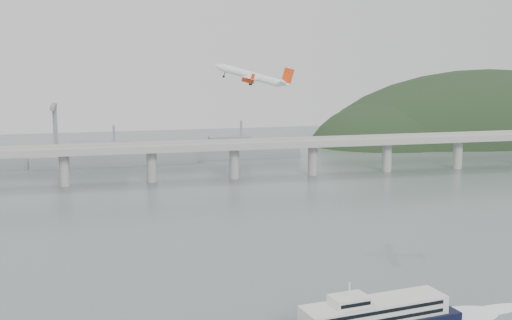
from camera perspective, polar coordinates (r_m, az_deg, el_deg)
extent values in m
plane|color=slate|center=(226.35, 3.20, -11.32)|extent=(900.00, 900.00, 0.00)
cube|color=#989896|center=(411.76, -4.55, 1.08)|extent=(800.00, 22.00, 2.20)
cube|color=#989896|center=(401.19, -4.34, 1.15)|extent=(800.00, 0.60, 1.80)
cube|color=#989896|center=(421.75, -4.77, 1.56)|extent=(800.00, 0.60, 1.80)
cylinder|color=#989896|center=(409.61, -15.67, -0.78)|extent=(6.00, 6.00, 21.00)
cylinder|color=#989896|center=(410.18, -8.68, -0.52)|extent=(6.00, 6.00, 21.00)
cylinder|color=#989896|center=(416.80, -1.82, -0.25)|extent=(6.00, 6.00, 21.00)
cylinder|color=#989896|center=(429.17, 4.75, 0.01)|extent=(6.00, 6.00, 21.00)
cylinder|color=#989896|center=(446.83, 10.86, 0.25)|extent=(6.00, 6.00, 21.00)
cylinder|color=#989896|center=(469.17, 16.46, 0.47)|extent=(6.00, 6.00, 21.00)
ellipsoid|color=black|center=(634.33, 18.48, 0.14)|extent=(320.00, 150.00, 156.00)
ellipsoid|color=black|center=(580.56, 11.00, 0.23)|extent=(140.00, 110.00, 96.00)
cube|color=slate|center=(474.21, -11.69, 0.08)|extent=(110.55, 21.43, 8.00)
cube|color=slate|center=(472.88, -13.05, 0.99)|extent=(39.01, 16.73, 8.00)
cylinder|color=slate|center=(471.88, -11.75, 2.00)|extent=(1.60, 1.60, 14.00)
cube|color=slate|center=(494.14, -1.23, 0.66)|extent=(85.00, 13.60, 8.00)
cube|color=slate|center=(491.31, -2.21, 1.55)|extent=(29.75, 11.90, 8.00)
cylinder|color=slate|center=(491.91, -1.24, 2.50)|extent=(1.60, 1.60, 14.00)
cube|color=slate|center=(507.42, -16.37, 2.33)|extent=(3.00, 3.00, 40.00)
cube|color=slate|center=(495.64, -16.53, 4.25)|extent=(3.00, 28.00, 3.00)
cube|color=silver|center=(200.77, 9.84, -12.18)|extent=(44.60, 17.29, 5.18)
cube|color=black|center=(196.20, 10.68, -12.32)|extent=(38.86, 6.56, 1.04)
cube|color=black|center=(197.14, 10.66, -12.99)|extent=(38.86, 6.56, 1.04)
cube|color=black|center=(204.40, 9.06, -11.35)|extent=(38.86, 6.56, 1.04)
cube|color=black|center=(205.30, 9.04, -12.00)|extent=(38.86, 6.56, 1.04)
cube|color=silver|center=(195.29, 7.77, -11.53)|extent=(11.40, 8.84, 2.69)
cube|color=black|center=(192.34, 8.33, -11.88)|extent=(9.22, 1.64, 1.04)
cylinder|color=silver|center=(194.12, 7.79, -10.61)|extent=(0.60, 0.60, 4.14)
ellipsoid|color=white|center=(219.17, 16.38, -12.42)|extent=(31.86, 19.57, 0.21)
ellipsoid|color=white|center=(228.07, 19.28, -11.69)|extent=(23.29, 10.99, 0.21)
cylinder|color=white|center=(272.93, -0.44, 7.07)|extent=(23.37, 12.28, 9.30)
cone|color=white|center=(274.83, -3.22, 7.82)|extent=(5.02, 4.44, 3.93)
cone|color=white|center=(271.67, 2.47, 6.36)|extent=(5.65, 4.45, 4.15)
cube|color=white|center=(272.85, -0.32, 6.85)|extent=(13.63, 29.03, 2.89)
cube|color=white|center=(271.71, 2.33, 6.53)|extent=(5.96, 10.66, 1.45)
cube|color=red|center=(271.62, 2.67, 7.05)|extent=(5.08, 1.79, 6.42)
cylinder|color=red|center=(277.74, -0.53, 6.68)|extent=(4.47, 3.37, 2.88)
cylinder|color=black|center=(277.95, -0.89, 6.77)|extent=(1.45, 2.08, 1.99)
cube|color=white|center=(277.71, -0.48, 6.85)|extent=(2.29, 0.96, 1.57)
cylinder|color=red|center=(268.34, -0.77, 6.67)|extent=(4.47, 3.37, 2.88)
cylinder|color=black|center=(268.55, -1.14, 6.78)|extent=(1.45, 2.08, 1.99)
cube|color=white|center=(268.31, -0.72, 6.85)|extent=(2.29, 0.96, 1.57)
cylinder|color=black|center=(275.13, -0.35, 6.53)|extent=(0.92, 0.48, 2.09)
cylinder|color=black|center=(275.16, -0.40, 6.34)|extent=(1.22, 0.68, 1.18)
cylinder|color=black|center=(270.68, -0.46, 6.53)|extent=(0.92, 0.48, 2.09)
cylinder|color=black|center=(270.71, -0.51, 6.34)|extent=(1.22, 0.68, 1.18)
cylinder|color=black|center=(274.36, -2.66, 7.15)|extent=(0.92, 0.48, 2.09)
cylinder|color=black|center=(274.40, -2.71, 6.96)|extent=(1.22, 0.68, 1.18)
cube|color=red|center=(287.20, 0.41, 6.95)|extent=(1.85, 0.70, 2.36)
cube|color=red|center=(258.10, -0.26, 6.98)|extent=(1.85, 0.70, 2.36)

